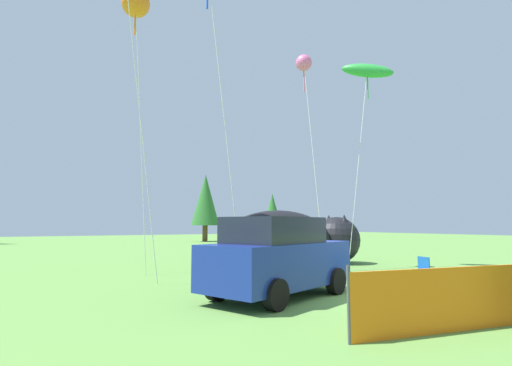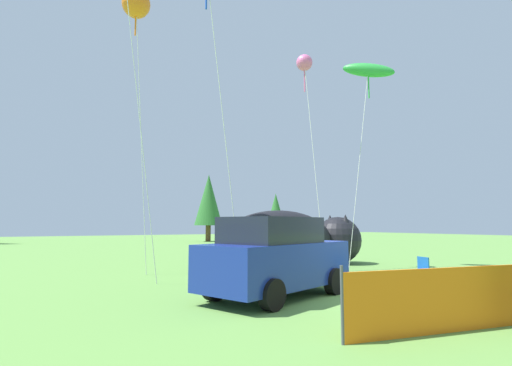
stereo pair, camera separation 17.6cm
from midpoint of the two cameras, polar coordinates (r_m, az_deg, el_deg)
The scene contains 10 objects.
ground_plane at distance 10.86m, azimuth 15.70°, elevation -15.28°, with size 120.00×120.00×0.00m, color #609342.
parked_car at distance 10.13m, azimuth 3.32°, elevation -10.56°, with size 4.56×3.12×1.98m.
folding_chair at distance 12.72m, azimuth 22.70°, elevation -11.38°, with size 0.60×0.60×0.86m.
inflatable_cat at distance 17.35m, azimuth 5.70°, elevation -8.21°, with size 7.16×2.73×2.39m.
safety_fence at distance 8.62m, azimuth 31.80°, elevation -13.53°, with size 6.35×1.16×1.18m.
kite_green_fish at distance 19.38m, azimuth 15.99°, elevation 15.16°, with size 3.10×2.25×9.34m.
kite_orange_flower at distance 17.87m, azimuth -16.45°, elevation 23.25°, with size 1.10×1.25×11.02m.
kite_pink_octopus at distance 18.19m, azimuth 7.23°, elevation 16.49°, with size 0.77×2.02×9.15m.
horizon_tree_east at distance 42.68m, azimuth -6.68°, elevation -2.44°, with size 2.97×2.97×7.09m.
horizon_tree_mid at distance 54.19m, azimuth 2.94°, elevation -3.93°, with size 2.50×2.50×5.96m.
Camera 2 is at (-7.48, -7.64, 1.81)m, focal length 28.00 mm.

